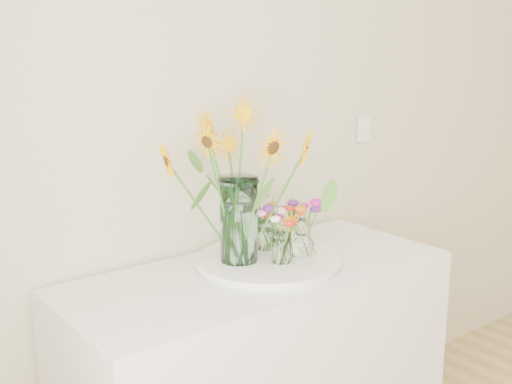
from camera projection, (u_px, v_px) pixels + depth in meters
tray at (268, 262)px, 2.29m from camera, size 0.50×0.50×0.02m
mason_jar at (239, 220)px, 2.22m from camera, size 0.16×0.16×0.31m
sunflower_bouquet at (239, 182)px, 2.19m from camera, size 0.92×0.92×0.57m
small_vase_a at (281, 247)px, 2.23m from camera, size 0.07×0.07×0.12m
wildflower_posy_a at (281, 235)px, 2.22m from camera, size 0.19×0.19×0.21m
small_vase_b at (301, 237)px, 2.31m from camera, size 0.12×0.12×0.14m
wildflower_posy_b at (301, 225)px, 2.30m from camera, size 0.23×0.23×0.23m
small_vase_c at (266, 235)px, 2.37m from camera, size 0.07×0.07×0.12m
wildflower_posy_c at (266, 223)px, 2.36m from camera, size 0.20×0.20×0.21m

